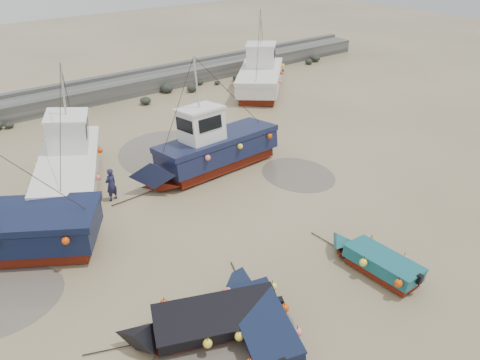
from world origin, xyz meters
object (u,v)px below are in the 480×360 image
Objects in this scene: dinghy_2 at (374,258)px; person at (113,200)px; cabin_boat_3 at (261,74)px; dinghy_4 at (206,319)px; dinghy_1 at (261,316)px; cabin_boat_1 at (68,161)px; cabin_boat_2 at (210,148)px.

dinghy_2 is 3.04× the size of person.
dinghy_2 is at bearing -73.92° from cabin_boat_3.
dinghy_2 is at bearing -79.15° from dinghy_4.
dinghy_1 is 0.53× the size of cabin_boat_1.
dinghy_2 and dinghy_4 have the same top height.
cabin_boat_2 is at bearing -1.82° from cabin_boat_1.
cabin_boat_3 is (11.03, 20.22, 0.75)m from dinghy_2.
dinghy_2 is at bearing 179.31° from cabin_boat_2.
cabin_boat_2 is 5.73m from person.
cabin_boat_1 is (0.03, 12.72, 0.77)m from dinghy_4.
person is (-5.56, 0.34, -1.34)m from cabin_boat_2.
cabin_boat_1 is at bearing 61.64° from cabin_boat_2.
dinghy_1 is at bearing -101.57° from dinghy_4.
cabin_boat_1 is (-6.90, 14.07, 0.74)m from dinghy_2.
dinghy_4 is 12.75m from cabin_boat_1.
cabin_boat_1 is 7.31m from cabin_boat_2.
dinghy_1 is at bearing 151.75° from cabin_boat_2.
dinghy_1 is 0.89× the size of dinghy_4.
person is at bearing -46.45° from cabin_boat_1.
dinghy_2 reaches higher than person.
dinghy_4 is 0.73× the size of cabin_boat_3.
dinghy_2 is (5.42, -0.36, 0.01)m from dinghy_1.
dinghy_1 is 11.71m from cabin_boat_2.
cabin_boat_1 is at bearing 113.35° from dinghy_2.
dinghy_4 is at bearing -88.89° from cabin_boat_3.
cabin_boat_1 is 1.23× the size of cabin_boat_3.
cabin_boat_2 is at bearing -95.85° from cabin_boat_3.
cabin_boat_1 is at bearing 116.50° from dinghy_1.
dinghy_4 is (-1.50, 0.99, -0.01)m from dinghy_1.
cabin_boat_3 is at bearing 43.07° from cabin_boat_1.
dinghy_2 is 0.60× the size of cabin_boat_3.
cabin_boat_1 and cabin_boat_2 have the same top height.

